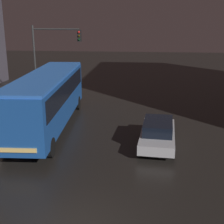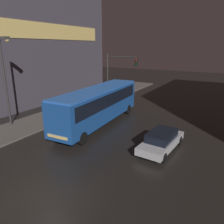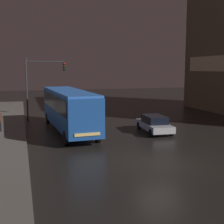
# 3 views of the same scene
# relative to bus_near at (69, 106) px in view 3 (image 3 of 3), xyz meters

# --- Properties ---
(ground_plane) EXTENTS (120.00, 120.00, 0.00)m
(ground_plane) POSITION_rel_bus_near_xyz_m (3.57, -9.86, -2.10)
(ground_plane) COLOR black
(bus_near) EXTENTS (3.10, 11.64, 3.41)m
(bus_near) POSITION_rel_bus_near_xyz_m (0.00, 0.00, 0.00)
(bus_near) COLOR #194793
(bus_near) RESTS_ON ground
(car_taxi) EXTENTS (2.09, 4.66, 1.38)m
(car_taxi) POSITION_rel_bus_near_xyz_m (6.64, -2.15, -1.39)
(car_taxi) COLOR #B7B7BC
(car_taxi) RESTS_ON ground
(traffic_light_main) EXTENTS (3.99, 0.35, 6.14)m
(traffic_light_main) POSITION_rel_bus_near_xyz_m (-1.73, 6.73, 2.11)
(traffic_light_main) COLOR #2D2D2D
(traffic_light_main) RESTS_ON ground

